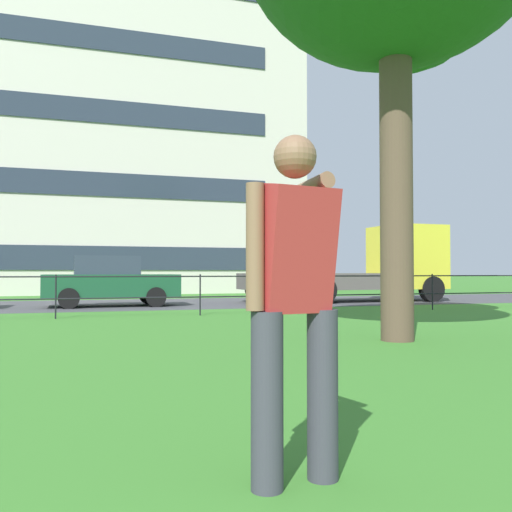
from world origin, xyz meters
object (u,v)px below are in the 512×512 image
object	(u,v)px
flatbed_truck_center	(372,267)
apartment_building_background	(21,140)
car_dark_green_far_left	(110,281)
person_thrower	(294,294)

from	to	relation	value
flatbed_truck_center	apartment_building_background	world-z (taller)	apartment_building_background
car_dark_green_far_left	apartment_building_background	xyz separation A→B (m)	(-4.29, 16.55, 7.90)
person_thrower	car_dark_green_far_left	world-z (taller)	person_thrower
car_dark_green_far_left	flatbed_truck_center	xyz separation A→B (m)	(9.18, 0.25, 0.44)
person_thrower	apartment_building_background	distance (m)	32.55
car_dark_green_far_left	flatbed_truck_center	size ratio (longest dim) A/B	0.55
apartment_building_background	flatbed_truck_center	bearing A→B (deg)	-50.43
person_thrower	apartment_building_background	xyz separation A→B (m)	(-4.53, 31.29, 7.73)
person_thrower	car_dark_green_far_left	distance (m)	14.75
person_thrower	flatbed_truck_center	world-z (taller)	flatbed_truck_center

